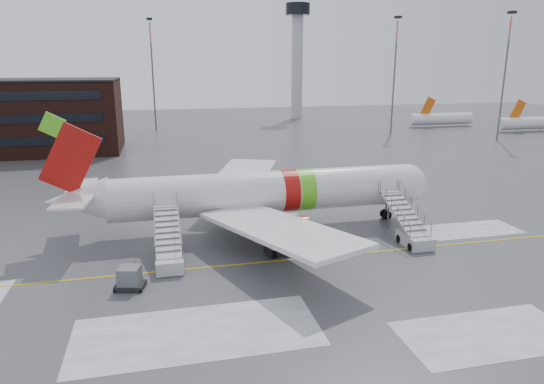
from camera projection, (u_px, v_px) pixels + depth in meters
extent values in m
plane|color=#494C4F|center=(263.00, 257.00, 38.41)|extent=(260.00, 260.00, 0.00)
cylinder|color=silver|center=(267.00, 192.00, 44.27)|extent=(28.00, 3.80, 3.80)
sphere|color=silver|center=(406.00, 183.00, 47.36)|extent=(3.80, 3.80, 3.80)
cube|color=black|center=(417.00, 178.00, 47.46)|extent=(1.09, 1.60, 0.97)
cone|color=silver|center=(76.00, 200.00, 40.58)|extent=(5.20, 3.72, 3.72)
cube|color=#A1100C|center=(70.00, 159.00, 39.64)|extent=(5.27, 0.30, 6.09)
cube|color=#5CC61F|center=(52.00, 125.00, 38.68)|extent=(2.16, 0.26, 2.16)
cube|color=silver|center=(82.00, 185.00, 42.91)|extent=(3.07, 4.85, 0.18)
cube|color=silver|center=(73.00, 201.00, 38.01)|extent=(3.07, 4.85, 0.18)
cube|color=silver|center=(241.00, 178.00, 52.20)|extent=(10.72, 15.97, 1.13)
cube|color=silver|center=(279.00, 229.00, 36.21)|extent=(10.72, 15.97, 1.13)
cylinder|color=silver|center=(261.00, 197.00, 49.77)|extent=(3.40, 2.10, 2.10)
cylinder|color=silver|center=(287.00, 230.00, 39.99)|extent=(3.40, 2.10, 2.10)
cylinder|color=#595B60|center=(386.00, 210.00, 47.59)|extent=(0.20, 0.20, 1.80)
cylinder|color=black|center=(386.00, 214.00, 47.71)|extent=(0.90, 0.56, 0.90)
cylinder|color=black|center=(257.00, 216.00, 47.20)|extent=(0.90, 0.56, 0.90)
cylinder|color=black|center=(268.00, 232.00, 42.69)|extent=(0.90, 0.56, 0.90)
cube|color=#A9ABB0|center=(415.00, 240.00, 40.61)|extent=(2.00, 3.20, 1.00)
cube|color=#A9ABB0|center=(404.00, 213.00, 42.16)|extent=(1.90, 5.87, 2.52)
cube|color=#A9ABB0|center=(388.00, 191.00, 44.96)|extent=(1.90, 1.40, 0.15)
cylinder|color=#595B60|center=(389.00, 210.00, 45.02)|extent=(0.16, 0.16, 3.40)
cylinder|color=black|center=(411.00, 247.00, 39.53)|extent=(0.25, 0.70, 0.70)
cylinder|color=black|center=(418.00, 237.00, 41.80)|extent=(0.25, 0.70, 0.70)
cube|color=#BABEC2|center=(169.00, 262.00, 36.15)|extent=(2.00, 3.20, 1.00)
cube|color=#BABEC2|center=(167.00, 231.00, 37.69)|extent=(1.90, 5.87, 2.52)
cube|color=#BABEC2|center=(166.00, 205.00, 40.49)|extent=(1.90, 1.40, 0.15)
cylinder|color=#595B60|center=(167.00, 226.00, 40.56)|extent=(0.16, 0.16, 3.40)
cylinder|color=black|center=(157.00, 271.00, 35.06)|extent=(0.25, 0.70, 0.70)
cylinder|color=black|center=(181.00, 258.00, 37.34)|extent=(0.25, 0.70, 0.70)
cube|color=black|center=(281.00, 249.00, 38.98)|extent=(2.70, 1.73, 0.63)
cube|color=white|center=(276.00, 243.00, 38.65)|extent=(1.44, 1.44, 0.81)
cube|color=black|center=(276.00, 239.00, 38.57)|extent=(1.25, 1.32, 0.13)
cylinder|color=black|center=(274.00, 255.00, 38.11)|extent=(0.37, 0.66, 0.63)
cylinder|color=black|center=(295.00, 251.00, 38.77)|extent=(0.37, 0.66, 0.63)
cylinder|color=black|center=(268.00, 249.00, 39.23)|extent=(0.37, 0.66, 0.63)
cylinder|color=black|center=(288.00, 246.00, 39.89)|extent=(0.37, 0.66, 0.63)
cube|color=black|center=(130.00, 286.00, 33.00)|extent=(2.20, 1.82, 0.31)
cube|color=#5C5F64|center=(130.00, 276.00, 32.82)|extent=(1.67, 1.61, 1.31)
cylinder|color=black|center=(116.00, 292.00, 32.26)|extent=(0.22, 0.29, 0.26)
cylinder|color=black|center=(144.00, 282.00, 33.80)|extent=(0.22, 0.29, 0.26)
cylinder|color=#B2B5BA|center=(297.00, 66.00, 130.76)|extent=(3.00, 3.00, 28.00)
cylinder|color=black|center=(298.00, 9.00, 127.02)|extent=(6.40, 6.40, 3.00)
cylinder|color=#595B60|center=(393.00, 88.00, 103.52)|extent=(0.36, 0.36, 19.20)
cylinder|color=#CC7272|center=(397.00, 32.00, 100.54)|extent=(0.32, 0.32, 4.32)
cube|color=black|center=(398.00, 17.00, 99.80)|extent=(1.20, 1.20, 0.50)
cylinder|color=#595B60|center=(154.00, 87.00, 107.52)|extent=(0.36, 0.36, 19.20)
cylinder|color=#CC7272|center=(150.00, 33.00, 104.55)|extent=(0.32, 0.32, 4.32)
cube|color=black|center=(149.00, 19.00, 103.80)|extent=(1.20, 1.20, 0.50)
cylinder|color=#595B60|center=(503.00, 91.00, 93.88)|extent=(0.36, 0.36, 19.20)
cylinder|color=#CC7272|center=(510.00, 29.00, 90.91)|extent=(0.32, 0.32, 4.32)
cube|color=black|center=(512.00, 12.00, 90.16)|extent=(1.20, 1.20, 0.50)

